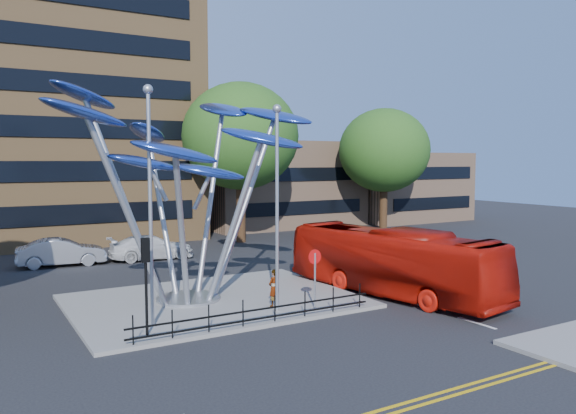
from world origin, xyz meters
TOP-DOWN VIEW (x-y plane):
  - ground at (0.00, 0.00)m, footprint 120.00×120.00m
  - traffic_island at (-1.00, 6.00)m, footprint 12.00×9.00m
  - double_yellow_near at (0.00, -6.00)m, footprint 40.00×0.12m
  - double_yellow_far at (0.00, -6.30)m, footprint 40.00×0.12m
  - brick_tower at (-6.00, 32.00)m, footprint 25.00×15.00m
  - low_building_near at (16.00, 30.00)m, footprint 15.00×8.00m
  - low_building_far at (30.00, 28.00)m, footprint 12.00×8.00m
  - tree_right at (8.00, 22.00)m, footprint 8.80×8.80m
  - tree_far at (22.00, 22.00)m, footprint 8.00×8.00m
  - leaf_sculpture at (-2.07, 6.68)m, footprint 12.72×9.54m
  - street_lamp_left at (-4.50, 3.50)m, footprint 0.36×0.36m
  - street_lamp_right at (0.50, 3.00)m, footprint 0.36×0.36m
  - traffic_light_island at (-5.00, 2.50)m, footprint 0.28×0.18m
  - no_entry_sign_island at (2.00, 2.52)m, footprint 0.60×0.10m
  - pedestrian_railing_front at (-1.00, 1.70)m, footprint 10.00×0.06m
  - red_bus at (6.69, 3.18)m, footprint 4.41×11.46m
  - pedestrian at (0.70, 3.65)m, footprint 0.67×0.56m
  - parked_car_mid at (-5.40, 18.58)m, footprint 5.13×2.23m
  - parked_car_right at (-0.13, 18.09)m, footprint 5.32×2.38m

SIDE VIEW (x-z plane):
  - ground at x=0.00m, z-range 0.00..0.00m
  - double_yellow_near at x=0.00m, z-range 0.00..0.01m
  - double_yellow_far at x=0.00m, z-range 0.00..0.01m
  - traffic_island at x=-1.00m, z-range 0.00..0.15m
  - pedestrian_railing_front at x=-1.00m, z-range 0.05..1.05m
  - parked_car_right at x=-0.13m, z-range 0.00..1.51m
  - parked_car_mid at x=-5.40m, z-range 0.00..1.64m
  - pedestrian at x=0.70m, z-range 0.15..1.71m
  - red_bus at x=6.69m, z-range 0.00..3.11m
  - no_entry_sign_island at x=2.00m, z-range 0.59..3.04m
  - traffic_light_island at x=-5.00m, z-range 0.90..4.33m
  - low_building_far at x=30.00m, z-range 0.00..7.00m
  - low_building_near at x=16.00m, z-range 0.00..8.00m
  - street_lamp_right at x=0.50m, z-range 0.94..9.24m
  - street_lamp_left at x=-4.50m, z-range 0.96..9.76m
  - leaf_sculpture at x=-2.07m, z-range 2.12..11.63m
  - tree_far at x=22.00m, z-range 1.70..12.51m
  - tree_right at x=8.00m, z-range 1.98..14.09m
  - brick_tower at x=-6.00m, z-range 0.00..30.00m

